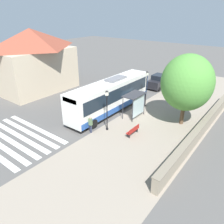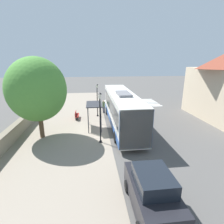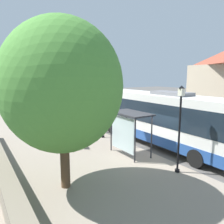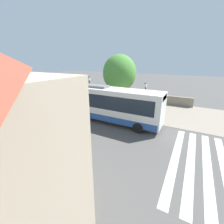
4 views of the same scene
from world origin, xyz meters
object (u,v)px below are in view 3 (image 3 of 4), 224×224
object	(u,v)px
bus	(160,117)
pedestrian	(103,120)
bench	(76,139)
bus_shelter	(129,121)
street_lamp_far	(180,122)
street_lamp_near	(103,107)
shade_tree	(62,86)

from	to	relation	value
bus	pedestrian	size ratio (longest dim) A/B	7.05
bench	bus_shelter	bearing A→B (deg)	-60.01
street_lamp_far	street_lamp_near	bearing A→B (deg)	89.70
bench	street_lamp_far	xyz separation A→B (m)	(2.55, -6.76, 2.14)
street_lamp_far	shade_tree	size ratio (longest dim) A/B	0.61
bench	street_lamp_near	xyz separation A→B (m)	(2.59, 0.71, 1.99)
bus_shelter	pedestrian	xyz separation A→B (m)	(1.51, 5.54, -1.12)
pedestrian	street_lamp_near	size ratio (longest dim) A/B	0.43
pedestrian	street_lamp_near	world-z (taller)	street_lamp_near
bench	street_lamp_near	bearing A→B (deg)	15.43
street_lamp_near	shade_tree	size ratio (longest dim) A/B	0.57
bus	street_lamp_far	size ratio (longest dim) A/B	2.81
street_lamp_near	street_lamp_far	size ratio (longest dim) A/B	0.94
street_lamp_far	bus_shelter	bearing A→B (deg)	99.87
pedestrian	bench	distance (m)	4.12
bus_shelter	street_lamp_near	size ratio (longest dim) A/B	0.66
bus_shelter	street_lamp_far	size ratio (longest dim) A/B	0.62
bench	street_lamp_far	distance (m)	7.54
bus_shelter	street_lamp_far	distance (m)	3.45
bus	street_lamp_far	bearing A→B (deg)	-123.68
bus_shelter	street_lamp_near	world-z (taller)	street_lamp_near
bus	street_lamp_near	distance (m)	4.51
pedestrian	street_lamp_far	xyz separation A→B (m)	(-0.93, -8.90, 1.57)
bench	street_lamp_far	bearing A→B (deg)	-69.37
pedestrian	bench	bearing A→B (deg)	-148.38
bus	pedestrian	xyz separation A→B (m)	(-1.55, 5.19, -0.94)
bus_shelter	bench	bearing A→B (deg)	119.99
pedestrian	bus	bearing A→B (deg)	-73.38
bus_shelter	shade_tree	world-z (taller)	shade_tree
shade_tree	pedestrian	bearing A→B (deg)	49.00
bus	bus_shelter	distance (m)	3.09
bench	street_lamp_far	world-z (taller)	street_lamp_far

